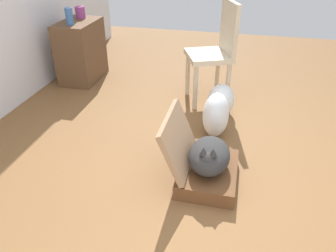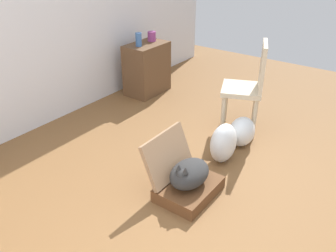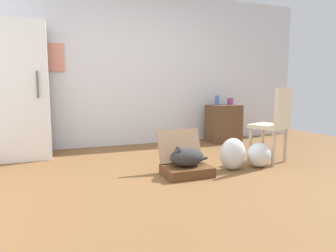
# 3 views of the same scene
# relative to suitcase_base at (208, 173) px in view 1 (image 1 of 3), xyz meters

# --- Properties ---
(ground_plane) EXTENTS (7.68, 7.68, 0.00)m
(ground_plane) POSITION_rel_suitcase_base_xyz_m (0.03, -0.20, -0.06)
(ground_plane) COLOR brown
(ground_plane) RESTS_ON ground
(suitcase_base) EXTENTS (0.52, 0.39, 0.11)m
(suitcase_base) POSITION_rel_suitcase_base_xyz_m (0.00, 0.00, 0.00)
(suitcase_base) COLOR brown
(suitcase_base) RESTS_ON ground
(suitcase_lid) EXTENTS (0.52, 0.18, 0.38)m
(suitcase_lid) POSITION_rel_suitcase_base_xyz_m (0.00, 0.22, 0.24)
(suitcase_lid) COLOR #9B7756
(suitcase_lid) RESTS_ON suitcase_base
(cat) EXTENTS (0.47, 0.28, 0.23)m
(cat) POSITION_rel_suitcase_base_xyz_m (-0.01, 0.00, 0.16)
(cat) COLOR #2D2D2D
(cat) RESTS_ON suitcase_base
(plastic_bag_white) EXTENTS (0.33, 0.22, 0.38)m
(plastic_bag_white) POSITION_rel_suitcase_base_xyz_m (0.61, 0.02, 0.14)
(plastic_bag_white) COLOR silver
(plastic_bag_white) RESTS_ON ground
(plastic_bag_clear) EXTENTS (0.31, 0.25, 0.30)m
(plastic_bag_clear) POSITION_rel_suitcase_base_xyz_m (0.98, 0.01, 0.10)
(plastic_bag_clear) COLOR silver
(plastic_bag_clear) RESTS_ON ground
(side_table) EXTENTS (0.58, 0.37, 0.67)m
(side_table) POSITION_rel_suitcase_base_xyz_m (1.49, 1.65, 0.28)
(side_table) COLOR brown
(side_table) RESTS_ON ground
(vase_tall) EXTENTS (0.08, 0.08, 0.17)m
(vase_tall) POSITION_rel_suitcase_base_xyz_m (1.35, 1.65, 0.70)
(vase_tall) COLOR #38609E
(vase_tall) RESTS_ON side_table
(vase_short) EXTENTS (0.11, 0.11, 0.12)m
(vase_short) POSITION_rel_suitcase_base_xyz_m (1.64, 1.68, 0.68)
(vase_short) COLOR #8C387A
(vase_short) RESTS_ON side_table
(chair) EXTENTS (0.54, 0.53, 0.98)m
(chair) POSITION_rel_suitcase_base_xyz_m (1.29, 0.11, 0.48)
(chair) COLOR beige
(chair) RESTS_ON ground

